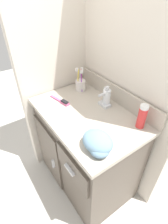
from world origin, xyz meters
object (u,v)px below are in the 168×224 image
(hairbrush, at_px, (62,101))
(shaving_cream_can, at_px, (142,117))
(soap_dispenser, at_px, (107,97))
(hand_towel, at_px, (98,143))

(hairbrush, bearing_deg, shaving_cream_can, 15.28)
(soap_dispenser, height_order, hand_towel, soap_dispenser)
(hairbrush, bearing_deg, soap_dispenser, 37.14)
(soap_dispenser, xyz_separation_m, shaving_cream_can, (0.31, 0.02, 0.01))
(hairbrush, xyz_separation_m, hand_towel, (0.51, -0.06, 0.03))
(hand_towel, bearing_deg, soap_dispenser, 133.19)
(hairbrush, relative_size, hand_towel, 1.05)
(shaving_cream_can, xyz_separation_m, hand_towel, (-0.01, -0.33, -0.04))
(soap_dispenser, xyz_separation_m, hand_towel, (0.30, -0.31, -0.02))
(hairbrush, height_order, hand_towel, hand_towel)
(soap_dispenser, bearing_deg, hairbrush, -130.62)
(shaving_cream_can, relative_size, hairbrush, 0.83)
(soap_dispenser, height_order, shaving_cream_can, shaving_cream_can)
(soap_dispenser, bearing_deg, shaving_cream_can, 3.52)
(shaving_cream_can, bearing_deg, soap_dispenser, -176.48)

